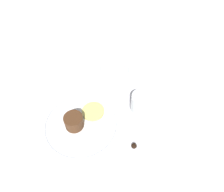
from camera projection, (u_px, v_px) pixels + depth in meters
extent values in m
plane|color=white|center=(86.00, 116.00, 0.78)|extent=(3.00, 3.00, 0.00)
cylinder|color=white|center=(81.00, 125.00, 0.75)|extent=(0.26, 0.26, 0.01)
torus|color=#999EA8|center=(81.00, 124.00, 0.75)|extent=(0.25, 0.25, 0.00)
cylinder|color=white|center=(114.00, 70.00, 0.91)|extent=(0.13, 0.13, 0.01)
torus|color=#999EA8|center=(114.00, 70.00, 0.91)|extent=(0.12, 0.12, 0.00)
cylinder|color=white|center=(114.00, 65.00, 0.89)|extent=(0.10, 0.10, 0.06)
cylinder|color=#331E0F|center=(114.00, 64.00, 0.89)|extent=(0.08, 0.08, 0.04)
torus|color=white|center=(116.00, 74.00, 0.85)|extent=(0.03, 0.01, 0.04)
cube|color=silver|center=(110.00, 75.00, 0.89)|extent=(0.05, 0.08, 0.00)
ellipsoid|color=silver|center=(124.00, 78.00, 0.88)|extent=(0.02, 0.03, 0.00)
cylinder|color=silver|center=(139.00, 117.00, 0.78)|extent=(0.07, 0.07, 0.01)
cylinder|color=silver|center=(140.00, 112.00, 0.75)|extent=(0.01, 0.01, 0.05)
cylinder|color=silver|center=(141.00, 102.00, 0.71)|extent=(0.07, 0.07, 0.06)
cylinder|color=#470A14|center=(141.00, 105.00, 0.72)|extent=(0.06, 0.06, 0.04)
cube|color=silver|center=(77.00, 88.00, 0.86)|extent=(0.04, 0.14, 0.01)
cube|color=silver|center=(100.00, 81.00, 0.88)|extent=(0.03, 0.05, 0.01)
cylinder|color=#4C2D19|center=(74.00, 122.00, 0.72)|extent=(0.06, 0.06, 0.05)
cylinder|color=#EFE075|center=(93.00, 112.00, 0.77)|extent=(0.08, 0.08, 0.01)
sphere|color=black|center=(134.00, 146.00, 0.70)|extent=(0.02, 0.02, 0.02)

